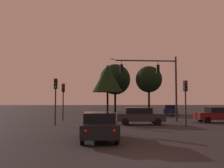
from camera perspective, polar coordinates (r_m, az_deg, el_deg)
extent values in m
plane|color=#262326|center=(33.11, -0.33, -7.48)|extent=(168.00, 168.00, 0.00)
cylinder|color=#232326|center=(27.16, 14.30, -1.04)|extent=(0.20, 0.20, 6.77)
cylinder|color=#232326|center=(26.58, 7.66, 5.24)|extent=(6.38, 0.32, 0.14)
ellipsoid|color=#F4EACC|center=(26.08, 0.12, 5.71)|extent=(0.56, 0.28, 0.16)
cylinder|color=#232326|center=(26.85, 10.33, 4.74)|extent=(0.05, 0.05, 0.41)
cube|color=black|center=(26.77, 10.35, 3.36)|extent=(0.31, 0.25, 0.90)
sphere|color=#4C0A0A|center=(26.94, 10.27, 3.91)|extent=(0.18, 0.18, 0.18)
sphere|color=#F9A319|center=(26.90, 10.27, 3.32)|extent=(0.18, 0.18, 0.18)
sphere|color=#0C4219|center=(26.87, 10.28, 2.73)|extent=(0.18, 0.18, 0.18)
cylinder|color=#232326|center=(26.12, 2.18, 4.91)|extent=(0.05, 0.05, 0.42)
cube|color=black|center=(26.03, 2.18, 3.47)|extent=(0.31, 0.25, 0.90)
sphere|color=#4C0A0A|center=(26.21, 2.14, 4.04)|extent=(0.18, 0.18, 0.18)
sphere|color=#F9A319|center=(26.17, 2.14, 3.43)|extent=(0.18, 0.18, 0.18)
sphere|color=#0C4219|center=(26.14, 2.14, 2.83)|extent=(0.18, 0.18, 0.18)
cylinder|color=#232326|center=(22.01, 16.33, -5.41)|extent=(0.12, 0.12, 2.93)
cube|color=black|center=(22.03, 16.24, -0.42)|extent=(0.36, 0.32, 0.90)
sphere|color=red|center=(21.94, 16.45, 0.33)|extent=(0.18, 0.18, 0.18)
sphere|color=#56380C|center=(21.92, 16.46, -0.40)|extent=(0.18, 0.18, 0.18)
sphere|color=#0C4219|center=(21.91, 16.47, -1.13)|extent=(0.18, 0.18, 0.18)
cylinder|color=#232326|center=(27.34, -11.01, -5.00)|extent=(0.12, 0.12, 3.05)
cube|color=black|center=(27.37, -10.96, -0.86)|extent=(0.32, 0.27, 0.90)
sphere|color=red|center=(27.24, -11.02, -0.26)|extent=(0.18, 0.18, 0.18)
sphere|color=#56380C|center=(27.23, -11.03, -0.85)|extent=(0.18, 0.18, 0.18)
sphere|color=#0C4219|center=(27.22, -11.04, -1.43)|extent=(0.18, 0.18, 0.18)
cylinder|color=#232326|center=(22.53, -12.69, -5.12)|extent=(0.12, 0.12, 3.17)
cube|color=black|center=(22.57, -12.62, 0.05)|extent=(0.31, 0.26, 0.90)
sphere|color=#4C0A0A|center=(22.45, -12.64, 0.78)|extent=(0.18, 0.18, 0.18)
sphere|color=#56380C|center=(22.43, -12.65, 0.07)|extent=(0.18, 0.18, 0.18)
sphere|color=#1EE04C|center=(22.41, -12.66, -0.65)|extent=(0.18, 0.18, 0.18)
cube|color=black|center=(14.09, -2.98, -9.88)|extent=(1.98, 4.46, 0.68)
cube|color=black|center=(13.89, -2.96, -7.49)|extent=(1.68, 2.42, 0.52)
cylinder|color=black|center=(15.59, -6.28, -10.53)|extent=(0.21, 0.64, 0.64)
cylinder|color=black|center=(15.62, 0.06, -10.54)|extent=(0.21, 0.64, 0.64)
cylinder|color=black|center=(12.69, -6.74, -12.10)|extent=(0.21, 0.64, 0.64)
cylinder|color=black|center=(12.74, 1.07, -12.09)|extent=(0.21, 0.64, 0.64)
sphere|color=red|center=(11.87, -5.98, -10.54)|extent=(0.14, 0.14, 0.14)
sphere|color=red|center=(11.91, 0.52, -10.54)|extent=(0.14, 0.14, 0.14)
cube|color=#232328|center=(23.02, 6.39, -7.46)|extent=(4.32, 2.04, 0.68)
cube|color=black|center=(22.97, 6.00, -5.98)|extent=(2.36, 1.70, 0.52)
cylinder|color=black|center=(24.09, 9.48, -8.08)|extent=(0.65, 0.22, 0.64)
cylinder|color=black|center=(22.44, 10.27, -8.40)|extent=(0.65, 0.22, 0.64)
cylinder|color=black|center=(23.74, 2.72, -8.19)|extent=(0.65, 0.22, 0.64)
cylinder|color=black|center=(22.06, 3.02, -8.53)|extent=(0.65, 0.22, 0.64)
sphere|color=red|center=(23.49, 0.95, -7.17)|extent=(0.14, 0.14, 0.14)
sphere|color=red|center=(22.17, 1.07, -7.37)|extent=(0.14, 0.14, 0.14)
cube|color=#4C0F0F|center=(27.02, 22.89, -6.64)|extent=(4.46, 1.85, 0.68)
cube|color=black|center=(27.06, 23.14, -5.35)|extent=(2.42, 1.56, 0.52)
cylinder|color=black|center=(25.70, 20.80, -7.61)|extent=(0.64, 0.22, 0.64)
cylinder|color=black|center=(27.11, 19.39, -7.43)|extent=(0.64, 0.22, 0.64)
cube|color=#0F1947|center=(37.61, 13.25, -5.92)|extent=(3.06, 4.33, 0.68)
cube|color=black|center=(37.74, 13.25, -5.00)|extent=(2.21, 2.54, 0.52)
cylinder|color=black|center=(36.29, 14.45, -6.53)|extent=(0.40, 0.67, 0.64)
cylinder|color=black|center=(36.38, 11.84, -6.56)|extent=(0.40, 0.67, 0.64)
cylinder|color=black|center=(38.88, 14.58, -6.33)|extent=(0.40, 0.67, 0.64)
cylinder|color=black|center=(38.97, 12.15, -6.36)|extent=(0.40, 0.67, 0.64)
sphere|color=red|center=(39.55, 14.35, -5.65)|extent=(0.14, 0.14, 0.14)
sphere|color=red|center=(39.62, 12.48, -5.67)|extent=(0.14, 0.14, 0.14)
cylinder|color=black|center=(47.52, 0.72, -3.86)|extent=(0.39, 0.39, 4.10)
sphere|color=black|center=(47.68, 0.72, 1.05)|extent=(5.79, 5.79, 5.79)
cylinder|color=black|center=(42.56, 8.37, -3.81)|extent=(0.34, 0.34, 4.15)
sphere|color=black|center=(42.71, 8.33, 1.07)|extent=(4.44, 4.44, 4.44)
cylinder|color=black|center=(42.25, -1.02, -4.24)|extent=(0.34, 0.34, 3.57)
cone|color=black|center=(42.41, -1.01, 1.31)|extent=(5.09, 5.09, 4.64)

